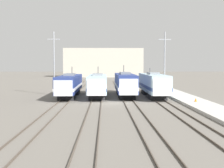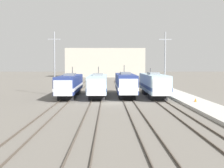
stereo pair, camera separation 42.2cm
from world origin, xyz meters
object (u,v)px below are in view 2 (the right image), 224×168
object	(u,v)px
catenary_tower_right	(165,62)
locomotive_center_right	(125,84)
locomotive_far_right	(154,84)
locomotive_far_left	(70,85)
locomotive_center_left	(98,85)
traffic_cone	(196,100)
catenary_tower_left	(54,62)

from	to	relation	value
catenary_tower_right	locomotive_center_right	bearing A→B (deg)	-161.32
catenary_tower_right	locomotive_far_right	bearing A→B (deg)	-126.72
locomotive_far_left	locomotive_far_right	distance (m)	13.94
locomotive_center_right	locomotive_far_right	size ratio (longest dim) A/B	0.98
locomotive_far_right	locomotive_center_left	bearing A→B (deg)	178.00
locomotive_far_right	traffic_cone	xyz separation A→B (m)	(4.19, -9.96, -1.49)
locomotive_center_right	locomotive_far_right	bearing A→B (deg)	-11.06
catenary_tower_right	locomotive_center_left	bearing A→B (deg)	-165.74
locomotive_far_left	locomotive_center_left	distance (m)	4.66
catenary_tower_right	catenary_tower_left	bearing A→B (deg)	180.00
locomotive_center_right	catenary_tower_left	world-z (taller)	catenary_tower_left
locomotive_center_right	locomotive_far_right	xyz separation A→B (m)	(4.65, -0.91, 0.00)
traffic_cone	locomotive_far_left	bearing A→B (deg)	151.20
catenary_tower_left	catenary_tower_right	world-z (taller)	same
locomotive_far_left	traffic_cone	bearing A→B (deg)	-28.80
locomotive_far_left	locomotive_center_left	size ratio (longest dim) A/B	1.01
locomotive_center_right	catenary_tower_left	distance (m)	13.12
catenary_tower_right	locomotive_far_left	bearing A→B (deg)	-168.60
locomotive_far_right	catenary_tower_left	world-z (taller)	catenary_tower_left
locomotive_center_right	locomotive_far_right	world-z (taller)	locomotive_center_right
catenary_tower_right	traffic_cone	bearing A→B (deg)	-82.65
catenary_tower_left	traffic_cone	size ratio (longest dim) A/B	21.58
locomotive_center_left	catenary_tower_right	size ratio (longest dim) A/B	1.50
locomotive_center_right	traffic_cone	size ratio (longest dim) A/B	32.39
catenary_tower_right	traffic_cone	size ratio (longest dim) A/B	21.58
locomotive_far_right	locomotive_center_right	bearing A→B (deg)	168.94
locomotive_center_left	catenary_tower_left	distance (m)	9.11
locomotive_center_left	locomotive_center_right	size ratio (longest dim) A/B	1.00
locomotive_far_left	locomotive_center_left	bearing A→B (deg)	3.92
catenary_tower_left	traffic_cone	distance (m)	25.53
locomotive_far_left	locomotive_far_right	xyz separation A→B (m)	(13.94, -0.01, 0.09)
locomotive_far_left	locomotive_center_right	bearing A→B (deg)	5.55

